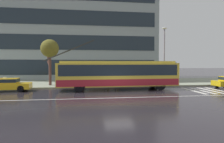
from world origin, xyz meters
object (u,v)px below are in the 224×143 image
(taxi_queued_behind_bus, at_px, (6,84))
(street_tree_bare, at_px, (50,49))
(bus_shelter, at_px, (100,69))
(street_lamp, at_px, (164,51))
(pedestrian_approaching_curb, at_px, (107,72))
(trolleybus, at_px, (118,74))
(pedestrian_at_shelter, at_px, (118,72))
(pedestrian_walking_past, at_px, (105,76))

(taxi_queued_behind_bus, xyz_separation_m, street_tree_bare, (3.49, 3.63, 3.64))
(bus_shelter, bearing_deg, street_lamp, -13.31)
(pedestrian_approaching_curb, bearing_deg, street_tree_bare, 166.74)
(street_lamp, bearing_deg, trolleybus, -159.80)
(pedestrian_at_shelter, xyz_separation_m, street_tree_bare, (-8.11, -0.09, 2.65))
(trolleybus, distance_m, taxi_queued_behind_bus, 10.97)
(street_lamp, xyz_separation_m, street_tree_bare, (-13.29, 1.65, 0.19))
(pedestrian_walking_past, xyz_separation_m, street_lamp, (6.78, -2.25, 2.99))
(pedestrian_walking_past, bearing_deg, street_lamp, -18.39)
(trolleybus, relative_size, street_lamp, 1.99)
(pedestrian_at_shelter, relative_size, pedestrian_approaching_curb, 0.97)
(street_lamp, bearing_deg, bus_shelter, 166.69)
(street_tree_bare, bearing_deg, pedestrian_walking_past, 5.30)
(pedestrian_at_shelter, xyz_separation_m, pedestrian_walking_past, (-1.60, 0.51, -0.53))
(taxi_queued_behind_bus, relative_size, bus_shelter, 1.09)
(pedestrian_at_shelter, bearing_deg, street_tree_bare, -179.34)
(trolleybus, distance_m, pedestrian_walking_past, 4.53)
(street_tree_bare, bearing_deg, trolleybus, -27.10)
(pedestrian_at_shelter, bearing_deg, taxi_queued_behind_bus, -162.22)
(pedestrian_at_shelter, bearing_deg, trolleybus, -99.87)
(street_lamp, height_order, street_tree_bare, street_lamp)
(trolleybus, bearing_deg, street_lamp, 20.20)
(pedestrian_approaching_curb, height_order, street_lamp, street_lamp)
(bus_shelter, xyz_separation_m, pedestrian_walking_past, (0.66, 0.49, -0.89))
(street_tree_bare, bearing_deg, bus_shelter, 1.08)
(pedestrian_walking_past, distance_m, street_tree_bare, 7.28)
(trolleybus, bearing_deg, taxi_queued_behind_bus, 179.07)
(pedestrian_walking_past, bearing_deg, pedestrian_at_shelter, -17.74)
(taxi_queued_behind_bus, height_order, bus_shelter, bus_shelter)
(street_tree_bare, bearing_deg, street_lamp, -7.07)
(bus_shelter, bearing_deg, pedestrian_approaching_curb, -66.19)
(pedestrian_at_shelter, height_order, street_lamp, street_lamp)
(trolleybus, height_order, pedestrian_walking_past, trolleybus)
(taxi_queued_behind_bus, height_order, pedestrian_approaching_curb, pedestrian_approaching_curb)
(pedestrian_walking_past, height_order, street_lamp, street_lamp)
(trolleybus, bearing_deg, pedestrian_at_shelter, 80.13)
(pedestrian_at_shelter, bearing_deg, bus_shelter, 179.55)
(pedestrian_walking_past, xyz_separation_m, street_tree_bare, (-6.51, -0.60, 3.19))
(taxi_queued_behind_bus, relative_size, street_tree_bare, 0.83)
(pedestrian_walking_past, bearing_deg, trolleybus, -78.20)
(pedestrian_walking_past, bearing_deg, pedestrian_approaching_curb, -88.08)
(street_tree_bare, bearing_deg, pedestrian_approaching_curb, -13.26)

